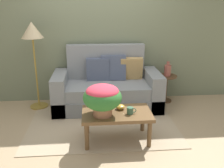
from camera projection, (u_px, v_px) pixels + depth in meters
name	position (u px, v px, depth m)	size (l,w,h in m)	color
ground_plane	(102.00, 123.00, 4.07)	(14.00, 14.00, 0.00)	tan
wall_back	(98.00, 25.00, 4.71)	(6.40, 0.12, 2.93)	slate
area_rug	(102.00, 124.00, 4.02)	(2.32, 1.62, 0.01)	tan
couch	(107.00, 89.00, 4.63)	(1.93, 0.89, 1.12)	slate
coffee_table	(117.00, 116.00, 3.46)	(0.96, 0.57, 0.43)	brown
side_table	(166.00, 83.00, 4.86)	(0.38, 0.38, 0.53)	#4C331E
floor_lamp	(33.00, 37.00, 4.29)	(0.38, 0.38, 1.56)	olive
potted_plant	(102.00, 97.00, 3.28)	(0.51, 0.51, 0.42)	#A36B4C
coffee_mug	(130.00, 111.00, 3.38)	(0.13, 0.09, 0.09)	#3D664C
snack_bowl	(120.00, 107.00, 3.53)	(0.13, 0.13, 0.07)	gold
table_vase	(168.00, 70.00, 4.75)	(0.13, 0.13, 0.28)	#934C42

